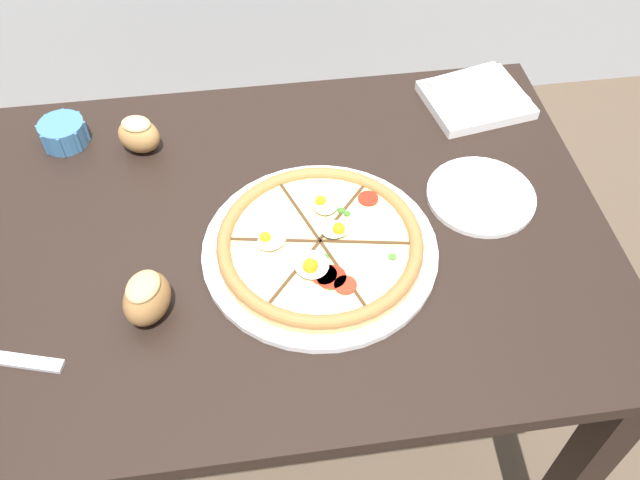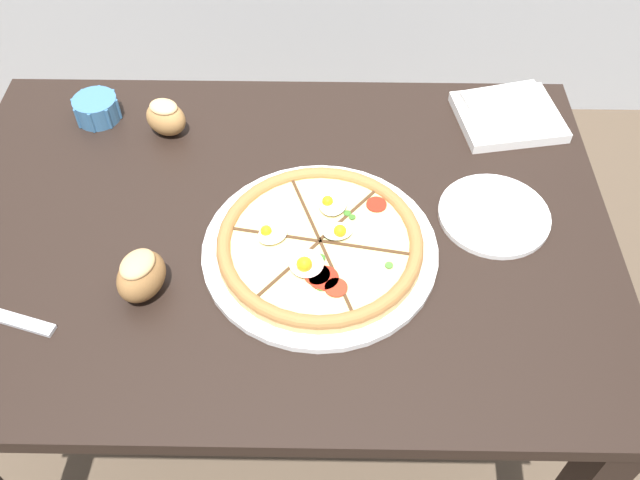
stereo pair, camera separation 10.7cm
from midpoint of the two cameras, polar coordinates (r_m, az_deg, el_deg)
The scene contains 8 objects.
ground_plane at distance 1.75m, azimuth -0.73°, elevation -14.86°, with size 12.00×12.00×0.00m, color brown.
dining_table at distance 1.22m, azimuth -1.01°, elevation -2.43°, with size 1.13×0.78×0.74m.
pizza at distance 1.08m, azimuth 2.83°, elevation -0.55°, with size 0.38×0.38×0.05m.
ramekin_bowl at distance 1.37m, azimuth -16.18°, elevation 10.51°, with size 0.09×0.09×0.05m.
napkin_folded at distance 1.38m, azimuth 17.82°, elevation 9.94°, with size 0.21×0.19×0.04m.
bread_piece_near at distance 1.30m, azimuth -10.56°, elevation 10.03°, with size 0.09×0.08×0.07m.
bread_piece_mid at distance 1.04m, azimuth -12.02°, elevation -3.09°, with size 0.09×0.11×0.08m.
side_saucer at distance 1.19m, azimuth 16.96°, elevation 1.89°, with size 0.19×0.19×0.01m.
Camera 2 is at (0.09, -0.75, 1.59)m, focal length 38.00 mm.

